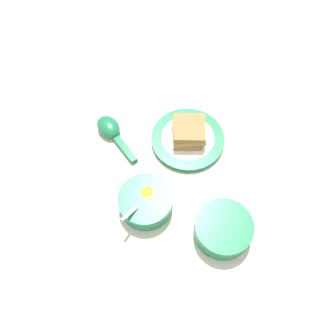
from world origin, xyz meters
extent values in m
plane|color=beige|center=(0.00, 0.00, 0.00)|extent=(3.00, 3.00, 0.00)
cylinder|color=#196B42|center=(-0.03, 0.02, 0.02)|extent=(0.13, 0.13, 0.05)
cylinder|color=white|center=(-0.03, 0.02, 0.03)|extent=(0.11, 0.11, 0.02)
ellipsoid|color=yellow|center=(-0.03, 0.00, 0.04)|extent=(0.03, 0.03, 0.01)
ellipsoid|color=yellow|center=(-0.01, 0.01, 0.04)|extent=(0.03, 0.03, 0.02)
cylinder|color=black|center=(-0.02, 0.03, 0.04)|extent=(0.03, 0.03, 0.00)
ellipsoid|color=silver|center=(-0.04, 0.02, 0.04)|extent=(0.03, 0.02, 0.01)
cube|color=silver|center=(-0.07, 0.05, 0.06)|extent=(0.05, 0.04, 0.03)
cylinder|color=#196B42|center=(0.17, -0.09, 0.01)|extent=(0.20, 0.20, 0.02)
cylinder|color=white|center=(0.17, -0.09, 0.02)|extent=(0.14, 0.14, 0.00)
cube|color=#9E7042|center=(0.17, -0.09, 0.02)|extent=(0.09, 0.08, 0.02)
cube|color=tan|center=(0.17, -0.09, 0.04)|extent=(0.09, 0.09, 0.02)
cube|color=#9E7042|center=(0.17, -0.09, 0.06)|extent=(0.09, 0.08, 0.02)
ellipsoid|color=#196B42|center=(0.19, 0.13, 0.02)|extent=(0.10, 0.09, 0.04)
cube|color=#196B42|center=(0.13, 0.08, 0.01)|extent=(0.09, 0.08, 0.02)
cylinder|color=#196B42|center=(-0.09, -0.17, 0.03)|extent=(0.14, 0.14, 0.05)
cylinder|color=white|center=(-0.09, -0.17, 0.04)|extent=(0.11, 0.11, 0.02)
camera|label=1|loc=(-0.32, -0.05, 0.77)|focal=35.00mm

